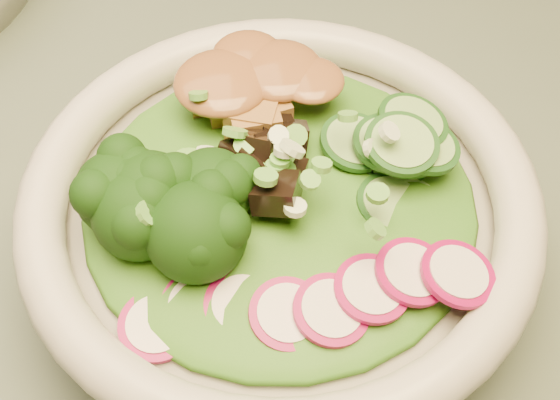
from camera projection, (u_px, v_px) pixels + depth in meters
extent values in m
cylinder|color=black|center=(479.00, 147.00, 1.05)|extent=(0.06, 0.06, 0.72)
cylinder|color=beige|center=(280.00, 236.00, 0.45)|extent=(0.26, 0.26, 0.06)
torus|color=beige|center=(280.00, 198.00, 0.43)|extent=(0.29, 0.29, 0.03)
ellipsoid|color=#1B5612|center=(280.00, 199.00, 0.43)|extent=(0.22, 0.22, 0.03)
ellipsoid|color=brown|center=(248.00, 80.00, 0.44)|extent=(0.07, 0.06, 0.02)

